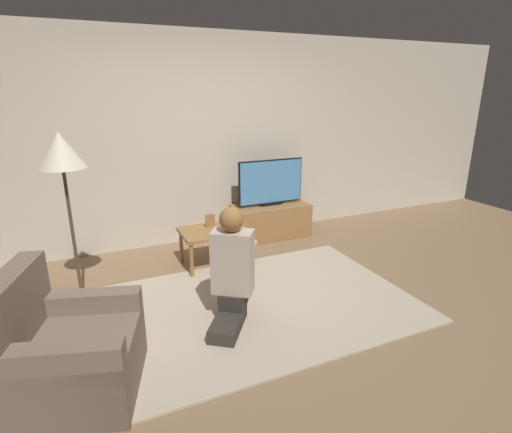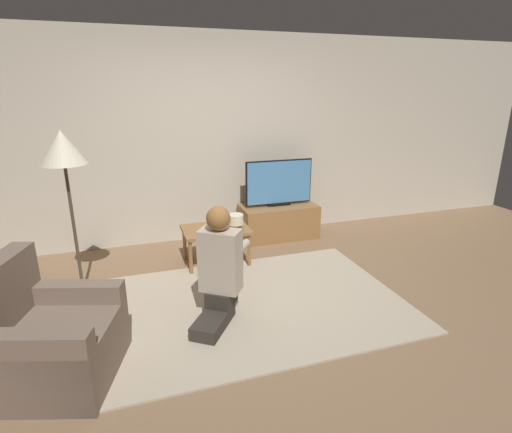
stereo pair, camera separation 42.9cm
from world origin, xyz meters
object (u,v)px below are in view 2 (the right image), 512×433
object	(u,v)px
tv	(279,183)
table_lamp	(235,220)
coffee_table	(216,232)
floor_lamp	(63,156)
armchair	(49,342)
person_kneeling	(220,265)

from	to	relation	value
tv	table_lamp	xyz separation A→B (m)	(-0.78, -0.68, -0.22)
coffee_table	table_lamp	world-z (taller)	table_lamp
floor_lamp	armchair	distance (m)	1.66
coffee_table	floor_lamp	xyz separation A→B (m)	(-1.42, -0.27, 0.98)
coffee_table	person_kneeling	size ratio (longest dim) A/B	0.73
person_kneeling	table_lamp	bearing A→B (deg)	-77.13
tv	floor_lamp	distance (m)	2.61
tv	coffee_table	distance (m)	1.20
tv	coffee_table	size ratio (longest dim) A/B	1.23
floor_lamp	armchair	bearing A→B (deg)	-94.17
tv	armchair	world-z (taller)	tv
armchair	person_kneeling	distance (m)	1.36
coffee_table	floor_lamp	distance (m)	1.74
tv	table_lamp	world-z (taller)	tv
coffee_table	table_lamp	xyz separation A→B (m)	(0.20, -0.10, 0.15)
coffee_table	person_kneeling	xyz separation A→B (m)	(-0.22, -1.15, 0.13)
tv	coffee_table	bearing A→B (deg)	-149.79
floor_lamp	armchair	xyz separation A→B (m)	(-0.09, -1.26, -1.07)
coffee_table	table_lamp	size ratio (longest dim) A/B	4.10
tv	floor_lamp	bearing A→B (deg)	-160.72
floor_lamp	person_kneeling	distance (m)	1.71
tv	person_kneeling	world-z (taller)	tv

